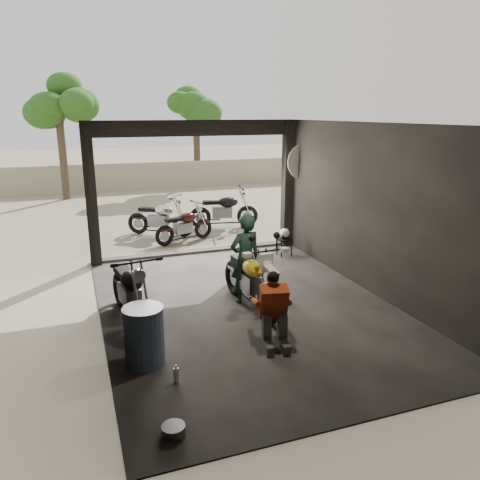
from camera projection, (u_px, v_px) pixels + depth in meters
ground at (246, 307)px, 8.39m from camera, size 80.00×80.00×0.00m
garage at (236, 231)px, 8.55m from camera, size 7.00×7.13×3.20m
boundary_wall at (137, 176)px, 20.94m from camera, size 18.00×0.30×1.20m
tree_left at (57, 95)px, 17.70m from camera, size 2.20×2.20×5.60m
tree_right at (196, 108)px, 21.07m from camera, size 2.20×2.20×5.00m
main_bike at (250, 275)px, 8.18m from camera, size 0.91×1.91×1.23m
left_bike at (130, 287)px, 7.64m from camera, size 1.00×1.88×1.21m
outside_bike_a at (160, 215)px, 13.09m from camera, size 1.82×1.55×1.16m
outside_bike_b at (184, 223)px, 12.43m from camera, size 1.67×1.13×1.04m
outside_bike_c at (224, 207)px, 14.01m from camera, size 1.92×1.09×1.22m
rider at (245, 259)px, 8.39m from camera, size 0.67×0.50×1.66m
mechanic at (275, 312)px, 6.86m from camera, size 0.70×0.84×1.07m
stool at (284, 242)px, 11.23m from camera, size 0.31×0.31×0.44m
helmet at (284, 233)px, 11.23m from camera, size 0.26×0.27×0.24m
oil_drum at (144, 337)px, 6.36m from camera, size 0.70×0.70×0.84m
sign_post at (303, 178)px, 11.56m from camera, size 0.88×0.08×2.64m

